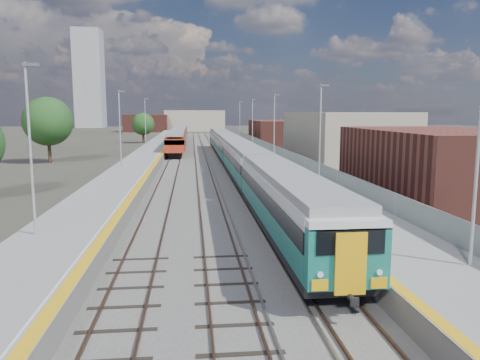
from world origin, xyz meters
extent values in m
plane|color=#47443A|center=(0.00, 50.00, 0.00)|extent=(320.00, 320.00, 0.00)
cube|color=#565451|center=(-2.25, 52.50, 0.03)|extent=(10.50, 155.00, 0.06)
cube|color=#4C3323|center=(0.78, 55.00, 0.11)|extent=(0.07, 160.00, 0.14)
cube|color=#4C3323|center=(2.22, 55.00, 0.11)|extent=(0.07, 160.00, 0.14)
cube|color=#4C3323|center=(-2.72, 55.00, 0.11)|extent=(0.07, 160.00, 0.14)
cube|color=#4C3323|center=(-1.28, 55.00, 0.11)|extent=(0.07, 160.00, 0.14)
cube|color=#4C3323|center=(-6.22, 55.00, 0.11)|extent=(0.07, 160.00, 0.14)
cube|color=#4C3323|center=(-4.78, 55.00, 0.11)|extent=(0.07, 160.00, 0.14)
cube|color=gray|center=(0.45, 55.00, 0.10)|extent=(0.08, 160.00, 0.10)
cube|color=gray|center=(-0.95, 55.00, 0.10)|extent=(0.08, 160.00, 0.10)
cube|color=slate|center=(5.25, 52.50, 0.50)|extent=(4.70, 155.00, 1.00)
cube|color=gray|center=(5.25, 52.50, 1.00)|extent=(4.70, 155.00, 0.03)
cube|color=gold|center=(3.15, 52.50, 1.02)|extent=(0.40, 155.00, 0.01)
cube|color=gray|center=(7.45, 52.50, 1.60)|extent=(0.06, 155.00, 1.20)
cylinder|color=#9EA0A3|center=(6.60, 2.00, 4.77)|extent=(0.12, 0.12, 7.50)
cylinder|color=#9EA0A3|center=(6.60, 22.00, 4.77)|extent=(0.12, 0.12, 7.50)
cube|color=#4C4C4F|center=(6.85, 22.00, 8.42)|extent=(0.70, 0.18, 0.14)
cylinder|color=#9EA0A3|center=(6.60, 42.00, 4.77)|extent=(0.12, 0.12, 7.50)
cube|color=#4C4C4F|center=(6.85, 42.00, 8.42)|extent=(0.70, 0.18, 0.14)
cylinder|color=#9EA0A3|center=(6.60, 62.00, 4.77)|extent=(0.12, 0.12, 7.50)
cube|color=#4C4C4F|center=(6.85, 62.00, 8.42)|extent=(0.70, 0.18, 0.14)
cylinder|color=#9EA0A3|center=(6.60, 82.00, 4.77)|extent=(0.12, 0.12, 7.50)
cube|color=#4C4C4F|center=(6.85, 82.00, 8.42)|extent=(0.70, 0.18, 0.14)
cube|color=slate|center=(-9.05, 52.50, 0.50)|extent=(4.30, 155.00, 1.00)
cube|color=gray|center=(-9.05, 52.50, 1.00)|extent=(4.30, 155.00, 0.03)
cube|color=gold|center=(-7.15, 52.50, 1.02)|extent=(0.45, 155.00, 0.01)
cube|color=silver|center=(-7.50, 52.50, 1.03)|extent=(0.08, 155.00, 0.01)
cylinder|color=#9EA0A3|center=(-10.20, 8.00, 4.77)|extent=(0.12, 0.12, 7.50)
cube|color=#4C4C4F|center=(-9.95, 8.00, 8.42)|extent=(0.70, 0.18, 0.14)
cylinder|color=#9EA0A3|center=(-10.20, 34.00, 4.77)|extent=(0.12, 0.12, 7.50)
cube|color=#4C4C4F|center=(-9.95, 34.00, 8.42)|extent=(0.70, 0.18, 0.14)
cylinder|color=#9EA0A3|center=(-10.20, 60.00, 4.77)|extent=(0.12, 0.12, 7.50)
cube|color=#4C4C4F|center=(-9.95, 60.00, 8.42)|extent=(0.70, 0.18, 0.14)
cube|color=brown|center=(14.00, 18.00, 2.60)|extent=(9.00, 16.00, 5.20)
cube|color=#A09380|center=(16.00, 45.00, 3.20)|extent=(11.00, 22.00, 6.40)
cube|color=brown|center=(13.00, 78.00, 2.40)|extent=(8.00, 18.00, 4.80)
cube|color=#A09380|center=(-2.00, 150.00, 3.50)|extent=(20.00, 14.00, 7.00)
cube|color=brown|center=(-18.00, 145.00, 2.80)|extent=(14.00, 12.00, 5.60)
cube|color=gray|center=(-45.00, 190.00, 20.00)|extent=(11.00, 11.00, 40.00)
cube|color=black|center=(1.50, 9.60, 0.81)|extent=(2.51, 18.03, 0.43)
cube|color=#126053|center=(1.50, 9.60, 1.55)|extent=(2.61, 18.03, 1.05)
cube|color=black|center=(1.50, 9.60, 2.39)|extent=(2.66, 18.03, 0.72)
cube|color=silver|center=(1.50, 9.60, 2.96)|extent=(2.61, 18.03, 0.44)
cube|color=gray|center=(1.50, 9.60, 3.35)|extent=(2.31, 18.03, 0.37)
cube|color=black|center=(1.50, 28.13, 0.81)|extent=(2.51, 18.03, 0.43)
cube|color=#126053|center=(1.50, 28.13, 1.55)|extent=(2.61, 18.03, 1.05)
cube|color=black|center=(1.50, 28.13, 2.39)|extent=(2.66, 18.03, 0.72)
cube|color=silver|center=(1.50, 28.13, 2.96)|extent=(2.61, 18.03, 0.44)
cube|color=gray|center=(1.50, 28.13, 3.35)|extent=(2.31, 18.03, 0.37)
cube|color=black|center=(1.50, 46.66, 0.81)|extent=(2.51, 18.03, 0.43)
cube|color=#126053|center=(1.50, 46.66, 1.55)|extent=(2.61, 18.03, 1.05)
cube|color=black|center=(1.50, 46.66, 2.39)|extent=(2.66, 18.03, 0.72)
cube|color=silver|center=(1.50, 46.66, 2.96)|extent=(2.61, 18.03, 0.44)
cube|color=gray|center=(1.50, 46.66, 3.35)|extent=(2.31, 18.03, 0.37)
cube|color=black|center=(1.50, 65.19, 0.81)|extent=(2.51, 18.03, 0.43)
cube|color=#126053|center=(1.50, 65.19, 1.55)|extent=(2.61, 18.03, 1.05)
cube|color=black|center=(1.50, 65.19, 2.39)|extent=(2.66, 18.03, 0.72)
cube|color=silver|center=(1.50, 65.19, 2.96)|extent=(2.61, 18.03, 0.44)
cube|color=gray|center=(1.50, 65.19, 3.35)|extent=(2.31, 18.03, 0.37)
cube|color=#126053|center=(1.50, 0.36, 1.99)|extent=(2.59, 0.55, 1.94)
cube|color=black|center=(1.50, 0.07, 2.54)|extent=(2.13, 0.06, 0.74)
cube|color=#DFA00E|center=(1.50, 0.02, 1.90)|extent=(0.97, 0.09, 1.94)
cube|color=black|center=(-5.50, 58.61, 0.44)|extent=(1.79, 15.19, 0.62)
cube|color=maroon|center=(-5.50, 58.61, 1.93)|extent=(2.63, 17.87, 1.88)
cube|color=black|center=(-5.50, 58.61, 2.40)|extent=(2.69, 17.87, 0.66)
cube|color=gray|center=(-5.50, 58.61, 3.34)|extent=(2.35, 17.87, 0.38)
cube|color=black|center=(-5.50, 76.98, 0.44)|extent=(1.79, 15.19, 0.62)
cube|color=maroon|center=(-5.50, 76.98, 1.93)|extent=(2.63, 17.87, 1.88)
cube|color=black|center=(-5.50, 76.98, 2.40)|extent=(2.69, 17.87, 0.66)
cube|color=gray|center=(-5.50, 76.98, 3.34)|extent=(2.35, 17.87, 0.38)
cube|color=black|center=(-5.50, 95.35, 0.44)|extent=(1.79, 15.19, 0.62)
cube|color=maroon|center=(-5.50, 95.35, 1.93)|extent=(2.63, 17.87, 1.88)
cube|color=black|center=(-5.50, 95.35, 2.40)|extent=(2.69, 17.87, 0.66)
cube|color=gray|center=(-5.50, 95.35, 3.34)|extent=(2.35, 17.87, 0.38)
cylinder|color=#382619|center=(-21.19, 48.30, 1.46)|extent=(0.44, 0.44, 2.91)
sphere|color=#21441A|center=(-21.19, 48.30, 5.26)|extent=(6.15, 6.15, 6.15)
cylinder|color=#382619|center=(-13.19, 86.27, 1.10)|extent=(0.44, 0.44, 2.21)
sphere|color=#21441A|center=(-13.19, 86.27, 3.98)|extent=(4.66, 4.66, 4.66)
cylinder|color=#382619|center=(23.46, 62.87, 1.01)|extent=(0.44, 0.44, 2.02)
sphere|color=#21441A|center=(23.46, 62.87, 3.65)|extent=(4.27, 4.27, 4.27)
camera|label=1|loc=(-3.22, -13.12, 6.42)|focal=35.00mm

